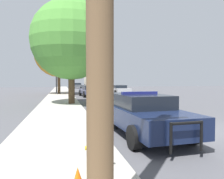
{
  "coord_description": "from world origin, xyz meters",
  "views": [
    {
      "loc": [
        -4.96,
        -7.27,
        1.88
      ],
      "look_at": [
        -0.67,
        11.25,
        1.07
      ],
      "focal_mm": 35.0,
      "sensor_mm": 36.0,
      "label": 1
    }
  ],
  "objects": [
    {
      "name": "fire_hydrant",
      "position": [
        -4.27,
        -3.05,
        0.58
      ],
      "size": [
        0.51,
        0.22,
        0.85
      ],
      "color": "gold",
      "rests_on": "sidewalk_left"
    },
    {
      "name": "traffic_light",
      "position": [
        -4.21,
        23.57,
        4.06
      ],
      "size": [
        3.81,
        0.35,
        5.6
      ],
      "color": "#424247",
      "rests_on": "sidewalk_left"
    },
    {
      "name": "tree_sidewalk_mid",
      "position": [
        -5.29,
        21.77,
        5.39
      ],
      "size": [
        6.19,
        6.19,
        8.36
      ],
      "color": "#4C3823",
      "rests_on": "sidewalk_left"
    },
    {
      "name": "ground_plane",
      "position": [
        0.0,
        0.0,
        0.0
      ],
      "size": [
        110.0,
        110.0,
        0.0
      ],
      "primitive_type": "plane",
      "color": "#4F4F54"
    },
    {
      "name": "tree_sidewalk_near",
      "position": [
        -4.23,
        9.41,
        4.89
      ],
      "size": [
        5.97,
        5.97,
        7.75
      ],
      "color": "#4C3823",
      "rests_on": "sidewalk_left"
    },
    {
      "name": "car_background_oncoming",
      "position": [
        2.36,
        20.3,
        0.69
      ],
      "size": [
        2.19,
        4.62,
        1.25
      ],
      "rotation": [
        0.0,
        0.0,
        3.2
      ],
      "color": "#B7B7BC",
      "rests_on": "ground_plane"
    },
    {
      "name": "police_car",
      "position": [
        -2.25,
        -0.14,
        0.75
      ],
      "size": [
        2.23,
        5.05,
        1.48
      ],
      "rotation": [
        0.0,
        0.0,
        3.2
      ],
      "color": "#141E3D",
      "rests_on": "ground_plane"
    },
    {
      "name": "car_background_midblock",
      "position": [
        -1.82,
        17.78,
        0.71
      ],
      "size": [
        2.2,
        4.69,
        1.31
      ],
      "rotation": [
        0.0,
        0.0,
        0.08
      ],
      "color": "#333856",
      "rests_on": "ground_plane"
    },
    {
      "name": "box_truck",
      "position": [
        1.82,
        44.09,
        1.79
      ],
      "size": [
        2.74,
        6.97,
        3.39
      ],
      "rotation": [
        0.0,
        0.0,
        3.18
      ],
      "color": "#B7B7BC",
      "rests_on": "ground_plane"
    },
    {
      "name": "sidewalk_left",
      "position": [
        -5.1,
        0.0,
        0.07
      ],
      "size": [
        3.0,
        110.0,
        0.13
      ],
      "color": "#ADA89E",
      "rests_on": "ground_plane"
    },
    {
      "name": "car_background_distant",
      "position": [
        -1.19,
        45.89,
        0.68
      ],
      "size": [
        1.97,
        4.24,
        1.24
      ],
      "rotation": [
        0.0,
        0.0,
        0.0
      ],
      "color": "#474C51",
      "rests_on": "ground_plane"
    }
  ]
}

